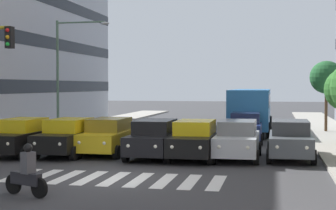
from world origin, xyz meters
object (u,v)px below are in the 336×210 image
object	(u,v)px
car_1	(237,139)
motorcycle_with_rider	(27,174)
car_0	(290,139)
street_tree_3	(326,78)
car_5	(68,137)
car_row2_0	(246,127)
car_4	(108,136)
car_2	(195,139)
bus_behind_traffic	(251,106)
car_6	(21,136)
street_lamp_left	(331,51)
car_3	(154,139)
street_lamp_right	(66,64)

from	to	relation	value
car_1	motorcycle_with_rider	distance (m)	10.48
car_0	street_tree_3	xyz separation A→B (m)	(-2.76, -13.28, 2.94)
car_5	car_row2_0	distance (m)	10.79
car_4	car_row2_0	bearing A→B (deg)	-132.28
car_2	bus_behind_traffic	bearing A→B (deg)	-97.76
car_6	bus_behind_traffic	size ratio (longest dim) A/B	0.42
street_lamp_left	car_6	bearing A→B (deg)	-7.14
car_2	motorcycle_with_rider	world-z (taller)	car_2
car_4	car_6	size ratio (longest dim) A/B	1.00
motorcycle_with_rider	car_4	bearing A→B (deg)	-86.39
car_4	street_lamp_left	distance (m)	10.83
car_1	motorcycle_with_rider	world-z (taller)	car_1
car_row2_0	street_lamp_left	size ratio (longest dim) A/B	0.62
motorcycle_with_rider	car_3	bearing A→B (deg)	-102.26
bus_behind_traffic	car_2	bearing A→B (deg)	82.24
street_lamp_left	motorcycle_with_rider	bearing A→B (deg)	34.98
car_0	car_3	size ratio (longest dim) A/B	1.00
car_1	motorcycle_with_rider	bearing A→B (deg)	58.10
car_6	car_4	bearing A→B (deg)	-164.93
street_lamp_left	street_tree_3	distance (m)	16.26
car_5	street_tree_3	bearing A→B (deg)	-132.38
car_row2_0	street_lamp_right	xyz separation A→B (m)	(11.34, -0.67, 3.76)
car_6	car_row2_0	distance (m)	12.69
car_row2_0	street_lamp_right	world-z (taller)	street_lamp_right
car_row2_0	motorcycle_with_rider	xyz separation A→B (m)	(5.51, 15.93, -0.24)
car_0	car_3	distance (m)	6.05
car_5	car_row2_0	size ratio (longest dim) A/B	1.00
car_5	bus_behind_traffic	xyz separation A→B (m)	(-7.84, -13.58, 0.97)
car_1	street_lamp_left	distance (m)	5.76
street_tree_3	street_lamp_left	bearing A→B (deg)	85.12
car_0	car_6	size ratio (longest dim) A/B	1.00
car_6	street_tree_3	distance (m)	21.12
car_row2_0	street_tree_3	size ratio (longest dim) A/B	0.92
car_0	bus_behind_traffic	distance (m)	12.98
car_3	bus_behind_traffic	bearing A→B (deg)	-105.20
car_6	car_row2_0	world-z (taller)	same
bus_behind_traffic	car_5	bearing A→B (deg)	60.00
car_5	car_row2_0	bearing A→B (deg)	-136.44
motorcycle_with_rider	car_2	bearing A→B (deg)	-113.47
car_2	street_tree_3	world-z (taller)	street_tree_3
car_1	car_row2_0	bearing A→B (deg)	-89.80
car_5	car_row2_0	xyz separation A→B (m)	(-7.82, -7.44, 0.00)
street_lamp_right	car_1	bearing A→B (deg)	145.85
car_3	car_5	bearing A→B (deg)	0.09
car_0	car_5	distance (m)	10.18
car_5	street_lamp_left	xyz separation A→B (m)	(-11.51, 2.05, 3.71)
car_4	street_lamp_right	distance (m)	9.80
car_5	street_lamp_right	size ratio (longest dim) A/B	0.61
car_6	motorcycle_with_rider	world-z (taller)	car_6
bus_behind_traffic	street_lamp_right	size ratio (longest dim) A/B	1.45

